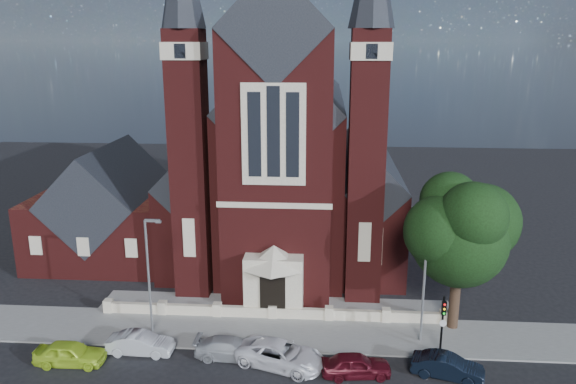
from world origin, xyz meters
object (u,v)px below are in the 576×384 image
(traffic_signal, at_px, (443,318))
(car_dark_red, at_px, (356,365))
(parish_hall, at_px, (110,213))
(car_navy, at_px, (448,367))
(car_white_suv, at_px, (281,355))
(street_lamp_left, at_px, (149,269))
(church, at_px, (289,159))
(car_lime_van, at_px, (70,353))
(street_tree, at_px, (463,234))
(car_silver_a, at_px, (140,343))
(street_lamp_right, at_px, (426,277))
(car_silver_b, at_px, (231,348))

(traffic_signal, bearing_deg, car_dark_red, -154.24)
(parish_hall, bearing_deg, car_navy, -33.68)
(car_dark_red, bearing_deg, car_white_suv, 74.49)
(street_lamp_left, distance_m, car_dark_red, 14.66)
(church, height_order, car_lime_van, church)
(traffic_signal, relative_size, car_white_suv, 0.73)
(street_tree, distance_m, car_silver_a, 21.89)
(parish_hall, bearing_deg, traffic_signal, -29.98)
(street_lamp_right, distance_m, car_dark_red, 7.28)
(street_lamp_right, bearing_deg, street_tree, 34.26)
(street_tree, distance_m, car_lime_van, 25.86)
(street_lamp_left, bearing_deg, church, 67.34)
(car_silver_b, distance_m, car_dark_red, 7.85)
(car_white_suv, height_order, car_dark_red, car_white_suv)
(traffic_signal, height_order, car_dark_red, traffic_signal)
(traffic_signal, bearing_deg, street_lamp_left, 175.24)
(traffic_signal, height_order, car_navy, traffic_signal)
(street_lamp_left, bearing_deg, parish_hall, 120.02)
(street_tree, relative_size, street_lamp_right, 1.32)
(church, height_order, street_tree, church)
(street_lamp_left, xyz_separation_m, street_lamp_right, (18.00, 0.00, 0.00))
(parish_hall, bearing_deg, street_tree, -23.26)
(street_tree, bearing_deg, traffic_signal, -115.95)
(car_lime_van, bearing_deg, street_lamp_right, -80.34)
(car_silver_b, bearing_deg, traffic_signal, -82.95)
(street_lamp_right, height_order, car_white_suv, street_lamp_right)
(car_silver_a, relative_size, car_white_suv, 0.77)
(car_navy, bearing_deg, church, 41.61)
(parish_hall, relative_size, car_lime_van, 2.85)
(parish_hall, xyz_separation_m, car_navy, (26.95, -17.96, -3.32))
(parish_hall, height_order, car_white_suv, parish_hall)
(car_white_suv, bearing_deg, street_lamp_right, -50.08)
(street_tree, relative_size, car_navy, 2.56)
(car_lime_van, xyz_separation_m, car_navy, (22.75, 0.22, -0.04))
(street_tree, distance_m, street_lamp_right, 3.84)
(traffic_signal, relative_size, car_silver_b, 0.89)
(street_lamp_right, distance_m, traffic_signal, 2.71)
(car_white_suv, xyz_separation_m, car_navy, (9.89, -0.50, -0.07))
(car_white_suv, bearing_deg, car_navy, -73.96)
(church, relative_size, street_lamp_left, 4.31)
(car_lime_van, bearing_deg, car_silver_a, -69.92)
(church, distance_m, car_silver_a, 24.21)
(parish_hall, distance_m, car_white_suv, 24.63)
(street_lamp_right, height_order, car_lime_van, street_lamp_right)
(street_tree, relative_size, car_lime_van, 2.50)
(car_silver_b, relative_size, car_navy, 1.07)
(street_lamp_right, xyz_separation_m, traffic_signal, (0.91, -1.57, -2.02))
(car_dark_red, bearing_deg, street_lamp_left, 66.40)
(street_lamp_right, relative_size, car_white_suv, 1.48)
(car_silver_b, height_order, car_white_suv, car_white_suv)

